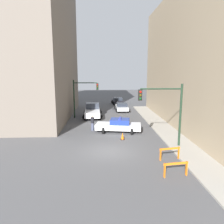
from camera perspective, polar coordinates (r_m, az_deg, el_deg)
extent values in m
plane|color=#4C4C4F|center=(17.84, -0.60, -10.13)|extent=(120.00, 120.00, 0.00)
cube|color=#9E998E|center=(19.06, 18.63, -9.14)|extent=(2.40, 44.00, 0.12)
cube|color=#6B6056|center=(32.95, -23.87, 16.08)|extent=(14.00, 20.00, 19.97)
cylinder|color=black|center=(18.95, 17.43, -0.83)|extent=(0.18, 0.18, 5.20)
cylinder|color=black|center=(18.14, 12.73, 5.93)|extent=(3.40, 0.12, 0.12)
cube|color=black|center=(17.82, 7.37, 4.40)|extent=(0.30, 0.22, 0.90)
sphere|color=red|center=(17.65, 7.47, 5.22)|extent=(0.18, 0.18, 0.18)
sphere|color=#4C3D0C|center=(17.67, 7.45, 4.35)|extent=(0.18, 0.18, 0.18)
sphere|color=#0C4219|center=(17.70, 7.43, 3.48)|extent=(0.18, 0.18, 0.18)
cylinder|color=black|center=(30.30, -9.87, 3.35)|extent=(0.18, 0.18, 5.20)
cylinder|color=black|center=(29.95, -6.94, 7.58)|extent=(3.20, 0.12, 0.12)
cube|color=black|center=(29.90, -3.83, 6.66)|extent=(0.30, 0.22, 0.90)
sphere|color=red|center=(29.74, -3.85, 7.16)|extent=(0.18, 0.18, 0.18)
sphere|color=#4C3D0C|center=(29.76, -3.84, 6.65)|extent=(0.18, 0.18, 0.18)
sphere|color=#0C4219|center=(29.77, -3.83, 6.13)|extent=(0.18, 0.18, 0.18)
cube|color=white|center=(23.08, 1.63, -3.76)|extent=(4.93, 2.57, 0.55)
cube|color=navy|center=(22.94, 2.11, -2.47)|extent=(2.21, 1.92, 0.52)
cylinder|color=black|center=(22.50, -2.27, -4.86)|extent=(0.32, 0.69, 0.66)
cylinder|color=black|center=(24.13, -1.65, -3.80)|extent=(0.32, 0.69, 0.66)
cylinder|color=black|center=(22.26, 5.20, -5.07)|extent=(0.32, 0.69, 0.66)
cylinder|color=black|center=(23.90, 5.30, -3.98)|extent=(0.32, 0.69, 0.66)
cube|color=#2633BF|center=(22.87, 2.12, -1.69)|extent=(0.42, 1.40, 0.12)
cube|color=silver|center=(30.41, -5.11, -0.04)|extent=(2.16, 5.46, 0.70)
cube|color=#2D333D|center=(31.35, -5.11, 1.67)|extent=(1.89, 1.78, 0.80)
cylinder|color=black|center=(32.14, -6.70, -0.13)|extent=(0.81, 0.28, 0.80)
cylinder|color=black|center=(32.12, -3.42, -0.08)|extent=(0.81, 0.28, 0.80)
cylinder|color=black|center=(28.86, -6.96, -1.35)|extent=(0.81, 0.28, 0.80)
cylinder|color=black|center=(28.83, -3.31, -1.30)|extent=(0.81, 0.28, 0.80)
cube|color=silver|center=(35.30, 2.57, 1.17)|extent=(1.86, 4.32, 0.52)
cube|color=#232833|center=(35.05, 2.61, 1.93)|extent=(1.61, 1.83, 0.48)
cylinder|color=black|center=(36.58, 1.07, 1.09)|extent=(0.62, 0.23, 0.62)
cylinder|color=black|center=(36.74, 3.64, 1.11)|extent=(0.62, 0.23, 0.62)
cylinder|color=black|center=(33.96, 1.41, 0.36)|extent=(0.62, 0.23, 0.62)
cylinder|color=black|center=(34.14, 4.18, 0.38)|extent=(0.62, 0.23, 0.62)
cube|color=black|center=(42.78, 1.47, 2.81)|extent=(2.11, 4.42, 0.52)
cube|color=#232833|center=(42.55, 1.51, 3.45)|extent=(1.71, 1.92, 0.48)
cylinder|color=black|center=(44.02, 0.15, 2.69)|extent=(0.63, 0.27, 0.62)
cylinder|color=black|center=(44.25, 2.28, 2.72)|extent=(0.63, 0.27, 0.62)
cylinder|color=black|center=(41.40, 0.60, 2.19)|extent=(0.63, 0.27, 0.62)
cylinder|color=black|center=(41.65, 2.86, 2.23)|extent=(0.63, 0.27, 0.62)
cylinder|color=#474C66|center=(23.81, -5.12, -3.83)|extent=(0.40, 0.40, 0.82)
cylinder|color=black|center=(23.64, -5.15, -2.14)|extent=(0.51, 0.51, 0.62)
sphere|color=tan|center=(23.55, -5.17, -1.15)|extent=(0.31, 0.31, 0.22)
cube|color=orange|center=(14.05, 16.37, -12.79)|extent=(1.59, 0.29, 0.14)
cube|color=orange|center=(13.90, 13.57, -14.63)|extent=(0.07, 0.17, 0.90)
cube|color=orange|center=(14.53, 18.89, -13.77)|extent=(0.07, 0.17, 0.90)
cube|color=orange|center=(16.44, 14.89, -9.24)|extent=(1.58, 0.36, 0.14)
cube|color=orange|center=(16.26, 12.55, -10.80)|extent=(0.08, 0.17, 0.90)
cube|color=orange|center=(16.92, 17.00, -10.16)|extent=(0.08, 0.17, 0.90)
cube|color=black|center=(20.71, 2.75, -7.13)|extent=(0.36, 0.36, 0.04)
cone|color=#F2600C|center=(20.61, 2.76, -6.26)|extent=(0.28, 0.28, 0.62)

